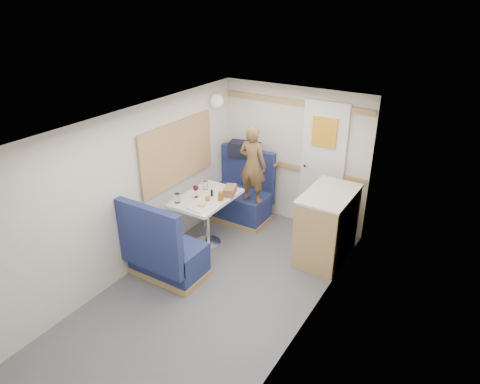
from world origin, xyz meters
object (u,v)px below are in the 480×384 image
Objects in this scene: galley_counter at (327,225)px; tumbler_mid at (205,185)px; tray at (203,206)px; beer_glass at (221,196)px; bench_far at (241,200)px; cheese_block at (202,205)px; duffel_bag at (245,149)px; orange_fruit at (208,198)px; wine_glass at (196,189)px; bread_loaf at (230,190)px; pepper_grinder at (212,193)px; dome_light at (216,101)px; dinette_table at (206,207)px; person at (253,165)px; bench_near at (165,256)px; tumbler_left at (177,198)px.

galley_counter is 7.64× the size of tumbler_mid.
tray is 3.20× the size of beer_glass.
cheese_block is (0.13, -1.14, 0.46)m from bench_far.
duffel_bag reaches higher than tray.
orange_fruit is 0.60× the size of beer_glass.
galley_counter is 9.15× the size of cheese_block.
cheese_block is at bearing -78.71° from tray.
bread_loaf is at bearing 43.53° from wine_glass.
duffel_bag is at bearing 105.38° from beer_glass.
bread_loaf is (0.12, 0.34, 0.00)m from orange_fruit.
galley_counter is 5.48× the size of wine_glass.
pepper_grinder is (-0.07, 0.30, 0.03)m from tray.
pepper_grinder is at bearing -60.73° from dome_light.
bench_far is at bearing 90.00° from dinette_table.
bench_near is at bearing 77.13° from person.
bench_near is at bearing -77.18° from dome_light.
galley_counter is at bearing 14.47° from bread_loaf.
wine_glass is (-0.22, 0.16, 0.11)m from tray.
dinette_table is 0.86m from person.
bench_near is 12.22× the size of pepper_grinder.
cheese_block is at bearing 77.99° from person.
beer_glass is 1.29× the size of pepper_grinder.
wine_glass reaches higher than pepper_grinder.
wine_glass reaches higher than bread_loaf.
dome_light reaches higher than beer_glass.
duffel_bag is at bearing 94.21° from dinette_table.
person is 0.71m from pepper_grinder.
tumbler_mid reaches higher than bread_loaf.
bread_loaf is at bearing 77.84° from tray.
tumbler_left is at bearing -114.78° from wine_glass.
wine_glass is at bearing -158.13° from galley_counter.
person is at bearing 62.01° from wine_glass.
bench_near is 1.72m from person.
duffel_bag is (-0.08, 1.12, 0.44)m from dinette_table.
pepper_grinder is at bearing 102.99° from cheese_block.
tumbler_left reaches higher than pepper_grinder.
cheese_block is 0.91× the size of beer_glass.
dome_light is at bearing 98.59° from tumbler_left.
dinette_table is 7.64× the size of tumbler_mid.
dinette_table is 0.90m from bench_near.
dome_light reaches higher than bench_near.
cheese_block is (0.52, -1.13, -0.99)m from dome_light.
pepper_grinder reaches higher than cheese_block.
beer_glass is at bearing -156.64° from galley_counter.
pepper_grinder is (-1.41, -0.49, 0.30)m from galley_counter.
orange_fruit is at bearing -94.47° from duffel_bag.
duffel_bag is 1.43m from cheese_block.
dome_light reaches higher than bread_loaf.
wine_glass is 0.27m from tumbler_mid.
dinette_table is at bearing -99.13° from duffel_bag.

